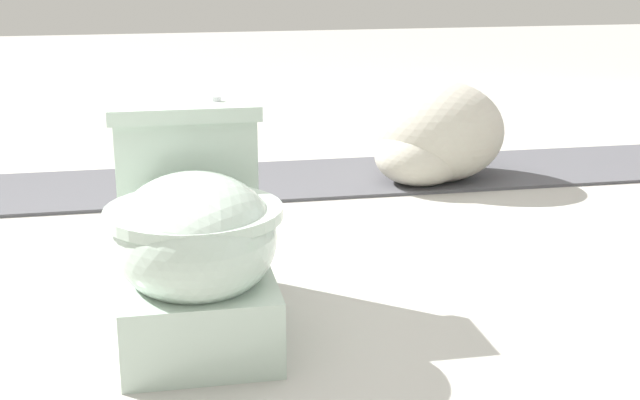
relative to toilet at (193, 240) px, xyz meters
The scene contains 5 objects.
ground_plane 0.25m from the toilet, 141.17° to the right, with size 14.00×14.00×0.00m, color #A8A59E.
gravel_strip 1.37m from the toilet, 161.74° to the left, with size 0.56×8.00×0.01m, color #4C4C51.
toilet is the anchor object (origin of this frame).
boulder_near 1.56m from the toilet, 140.12° to the left, with size 0.49×0.46×0.38m, color #ADA899.
boulder_far 1.47m from the toilet, 141.41° to the left, with size 0.39×0.34×0.23m, color #ADA899.
Camera 1 is at (2.06, -0.01, 0.89)m, focal length 50.00 mm.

